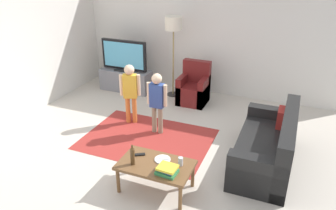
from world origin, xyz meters
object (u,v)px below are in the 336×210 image
object	(u,v)px
armchair	(194,89)
child_near_tv	(130,89)
tv_stand	(126,80)
coffee_table	(156,167)
book_stack	(167,170)
soda_can	(181,161)
couch	(270,148)
plate	(163,159)
child_center	(157,98)
bottle	(133,156)
tv_remote	(139,155)
tv	(124,56)
floor_lamp	(173,28)

from	to	relation	value
armchair	child_near_tv	bearing A→B (deg)	-120.75
tv_stand	coffee_table	bearing A→B (deg)	-54.80
book_stack	coffee_table	bearing A→B (deg)	149.63
coffee_table	soda_can	bearing A→B (deg)	17.35
couch	plate	xyz separation A→B (m)	(-1.32, -1.08, 0.14)
child_near_tv	coffee_table	world-z (taller)	child_near_tv
coffee_table	book_stack	xyz separation A→B (m)	(0.22, -0.13, 0.10)
child_center	book_stack	bearing A→B (deg)	-61.96
plate	tv_stand	bearing A→B (deg)	126.94
bottle	couch	bearing A→B (deg)	38.66
couch	soda_can	world-z (taller)	couch
book_stack	tv_remote	size ratio (longest dim) A/B	1.62
armchair	bottle	size ratio (longest dim) A/B	3.02
tv_stand	armchair	bearing A→B (deg)	-1.33
tv_stand	plate	bearing A→B (deg)	-53.06
coffee_table	tv_remote	xyz separation A→B (m)	(-0.30, 0.10, 0.06)
bottle	soda_can	xyz separation A→B (m)	(0.60, 0.22, -0.06)
child_center	tv	bearing A→B (deg)	134.29
armchair	tv	bearing A→B (deg)	179.38
tv_stand	child_near_tv	distance (m)	1.72
floor_lamp	child_near_tv	world-z (taller)	floor_lamp
tv	child_center	size ratio (longest dim) A/B	0.97
child_near_tv	plate	size ratio (longest dim) A/B	5.28
plate	soda_can	bearing A→B (deg)	-4.24
tv	book_stack	xyz separation A→B (m)	(2.36, -3.14, -0.38)
floor_lamp	coffee_table	world-z (taller)	floor_lamp
floor_lamp	child_near_tv	size ratio (longest dim) A/B	1.53
child_near_tv	plate	distance (m)	2.01
couch	plate	bearing A→B (deg)	-140.71
floor_lamp	armchair	bearing A→B (deg)	-18.77
tv	bottle	world-z (taller)	tv
tv_remote	soda_can	xyz separation A→B (m)	(0.62, 0.00, 0.05)
plate	coffee_table	bearing A→B (deg)	-112.73
coffee_table	book_stack	world-z (taller)	book_stack
coffee_table	armchair	bearing A→B (deg)	98.34
tv_stand	book_stack	xyz separation A→B (m)	(2.36, -3.16, 0.23)
coffee_table	plate	xyz separation A→B (m)	(0.05, 0.12, 0.06)
armchair	soda_can	xyz separation A→B (m)	(0.76, -2.89, 0.18)
tv_remote	plate	xyz separation A→B (m)	(0.35, 0.02, -0.00)
tv	book_stack	distance (m)	3.95
tv	tv_remote	distance (m)	3.47
child_near_tv	bottle	world-z (taller)	child_near_tv
floor_lamp	child_center	distance (m)	1.96
tv	floor_lamp	world-z (taller)	floor_lamp
floor_lamp	book_stack	size ratio (longest dim) A/B	6.47
tv_stand	floor_lamp	world-z (taller)	floor_lamp
floor_lamp	bottle	distance (m)	3.53
coffee_table	bottle	size ratio (longest dim) A/B	3.36
child_center	plate	size ratio (longest dim) A/B	5.16
book_stack	plate	size ratio (longest dim) A/B	1.25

